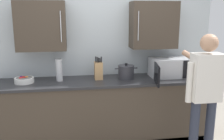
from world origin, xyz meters
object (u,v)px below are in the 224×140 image
object	(u,v)px
thermos_flask	(59,70)
fruit_bowl	(24,80)
person_figure	(204,89)
stock_pot	(126,72)
knife_block	(98,70)
microwave_oven	(168,68)

from	to	relation	value
thermos_flask	fruit_bowl	bearing A→B (deg)	-176.49
fruit_bowl	thermos_flask	bearing A→B (deg)	3.51
thermos_flask	person_figure	xyz separation A→B (m)	(1.69, -0.83, -0.10)
stock_pot	fruit_bowl	bearing A→B (deg)	179.99
knife_block	person_figure	size ratio (longest dim) A/B	0.21
thermos_flask	person_figure	bearing A→B (deg)	-26.03
microwave_oven	fruit_bowl	xyz separation A→B (m)	(-2.02, -0.01, -0.10)
fruit_bowl	knife_block	world-z (taller)	knife_block
thermos_flask	stock_pot	xyz separation A→B (m)	(0.93, -0.03, -0.06)
microwave_oven	thermos_flask	distance (m)	1.56
thermos_flask	person_figure	world-z (taller)	person_figure
stock_pot	person_figure	bearing A→B (deg)	-46.28
microwave_oven	person_figure	bearing A→B (deg)	-80.38
stock_pot	knife_block	xyz separation A→B (m)	(-0.39, 0.04, 0.03)
stock_pot	knife_block	bearing A→B (deg)	173.44
thermos_flask	knife_block	size ratio (longest dim) A/B	0.93
stock_pot	person_figure	distance (m)	1.10
thermos_flask	person_figure	size ratio (longest dim) A/B	0.19
fruit_bowl	person_figure	bearing A→B (deg)	-20.29
thermos_flask	fruit_bowl	world-z (taller)	thermos_flask
fruit_bowl	stock_pot	bearing A→B (deg)	-0.01
microwave_oven	person_figure	world-z (taller)	person_figure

